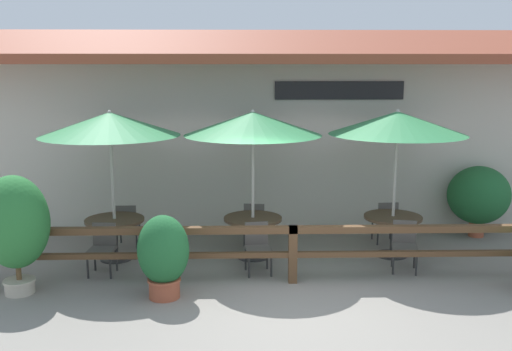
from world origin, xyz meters
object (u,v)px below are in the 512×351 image
chair_far_streetside (405,243)px  potted_plant_tall_tropical (163,254)px  chair_middle_streetside (258,245)px  dining_table_far (393,224)px  dining_table_near (115,227)px  patio_umbrella_middle (253,124)px  chair_near_streetside (103,246)px  chair_far_wallside (386,220)px  chair_middle_wallside (255,221)px  dining_table_middle (253,225)px  patio_umbrella_near (110,124)px  potted_plant_broad_leaf (479,196)px  chair_near_wallside (127,223)px  patio_umbrella_far (397,123)px  potted_plant_small_flowering (15,225)px

chair_far_streetside → potted_plant_tall_tropical: 4.15m
chair_middle_streetside → dining_table_far: size_ratio=0.80×
dining_table_near → patio_umbrella_middle: size_ratio=0.39×
chair_near_streetside → chair_far_wallside: (5.23, 1.59, 0.00)m
chair_middle_wallside → chair_far_wallside: 2.62m
chair_far_streetside → dining_table_middle: bearing=176.1°
patio_umbrella_near → potted_plant_broad_leaf: size_ratio=1.84×
potted_plant_tall_tropical → potted_plant_broad_leaf: potted_plant_broad_leaf is taller
chair_near_streetside → chair_far_wallside: same height
chair_near_streetside → chair_far_wallside: size_ratio=1.00×
chair_near_wallside → chair_far_wallside: bearing=-179.4°
chair_near_streetside → potted_plant_tall_tropical: bearing=-38.7°
potted_plant_tall_tropical → patio_umbrella_far: bearing=25.3°
potted_plant_small_flowering → potted_plant_broad_leaf: 8.82m
chair_middle_wallside → potted_plant_tall_tropical: 2.99m
chair_far_wallside → chair_near_wallside: bearing=-2.2°
chair_middle_wallside → chair_far_streetside: 2.97m
chair_middle_streetside → chair_far_streetside: size_ratio=1.00×
chair_near_streetside → potted_plant_tall_tropical: 1.60m
chair_far_wallside → potted_plant_small_flowering: potted_plant_small_flowering is taller
dining_table_near → chair_middle_streetside: chair_middle_streetside is taller
dining_table_far → potted_plant_broad_leaf: size_ratio=0.72×
patio_umbrella_near → chair_middle_wallside: 3.35m
potted_plant_broad_leaf → chair_near_wallside: bearing=-175.7°
chair_near_streetside → patio_umbrella_far: bearing=12.4°
chair_near_streetside → chair_far_streetside: 5.17m
chair_middle_wallside → potted_plant_small_flowering: size_ratio=0.46×
chair_near_wallside → chair_far_streetside: 5.24m
patio_umbrella_middle → chair_middle_wallside: (0.05, 0.78, -2.00)m
dining_table_far → patio_umbrella_middle: bearing=-179.1°
dining_table_middle → chair_far_wallside: (2.67, 0.81, -0.13)m
chair_middle_wallside → dining_table_middle: bearing=93.3°
chair_near_streetside → chair_middle_streetside: same height
dining_table_near → dining_table_far: (5.11, 0.08, 0.00)m
patio_umbrella_near → potted_plant_small_flowering: 2.39m
patio_umbrella_far → potted_plant_broad_leaf: patio_umbrella_far is taller
dining_table_near → chair_middle_streetside: size_ratio=1.24×
chair_near_wallside → chair_far_streetside: same height
chair_near_streetside → potted_plant_small_flowering: potted_plant_small_flowering is taller
dining_table_near → patio_umbrella_near: bearing=0.0°
patio_umbrella_middle → chair_middle_wallside: size_ratio=3.18×
dining_table_far → potted_plant_broad_leaf: (2.08, 1.19, 0.25)m
chair_near_streetside → chair_far_streetside: (5.17, 0.04, 0.00)m
patio_umbrella_near → dining_table_near: (0.00, 0.00, -1.87)m
chair_far_wallside → potted_plant_broad_leaf: (2.01, 0.42, 0.38)m
chair_far_wallside → patio_umbrella_near: bearing=5.8°
potted_plant_tall_tropical → patio_umbrella_near: bearing=122.1°
potted_plant_small_flowering → chair_far_wallside: bearing=21.1°
patio_umbrella_middle → potted_plant_broad_leaf: patio_umbrella_middle is taller
patio_umbrella_near → chair_middle_streetside: size_ratio=3.18×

